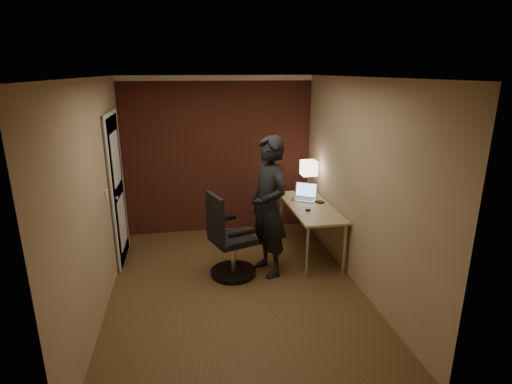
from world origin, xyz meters
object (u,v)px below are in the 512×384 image
desk (315,214)px  wallet (320,202)px  office_chair (228,241)px  person (269,207)px  mouse (308,209)px  laptop (305,195)px  desk_lamp (309,168)px

desk → wallet: 0.20m
office_chair → person: (0.54, 0.02, 0.42)m
mouse → wallet: (0.27, 0.28, -0.01)m
mouse → wallet: mouse is taller
mouse → office_chair: bearing=-154.8°
mouse → office_chair: office_chair is taller
desk → office_chair: bearing=-159.8°
desk → mouse: mouse is taller
laptop → mouse: size_ratio=4.16×
laptop → person: person is taller
desk_lamp → person: 1.28m
laptop → wallet: 0.28m
desk_lamp → laptop: desk_lamp is taller
laptop → desk_lamp: bearing=60.4°
mouse → wallet: size_ratio=0.91×
office_chair → person: size_ratio=0.61×
person → mouse: bearing=94.8°
wallet → office_chair: size_ratio=0.10×
desk_lamp → mouse: (-0.21, -0.69, -0.40)m
person → office_chair: bearing=-107.0°
wallet → mouse: bearing=-133.8°
person → laptop: bearing=117.9°
desk → mouse: (-0.17, -0.18, 0.14)m
desk_lamp → laptop: bearing=-119.6°
laptop → desk: bearing=-78.9°
mouse → laptop: bearing=88.8°
laptop → wallet: laptop is taller
mouse → office_chair: 1.21m
desk_lamp → laptop: size_ratio=1.29×
desk → person: 0.95m
wallet → desk_lamp: bearing=98.0°
laptop → office_chair: bearing=-147.5°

